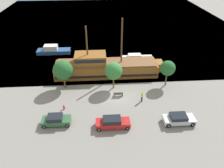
# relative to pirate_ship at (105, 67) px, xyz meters

# --- Properties ---
(ground_plane) EXTENTS (160.00, 160.00, 0.00)m
(ground_plane) POSITION_rel_pirate_ship_xyz_m (1.80, -7.66, -1.59)
(ground_plane) COLOR gray
(water_surface) EXTENTS (80.00, 80.00, 0.00)m
(water_surface) POSITION_rel_pirate_ship_xyz_m (1.80, 36.34, -1.59)
(water_surface) COLOR #33566B
(water_surface) RESTS_ON ground
(pirate_ship) EXTENTS (20.71, 4.72, 10.85)m
(pirate_ship) POSITION_rel_pirate_ship_xyz_m (0.00, 0.00, 0.00)
(pirate_ship) COLOR brown
(pirate_ship) RESTS_ON water_surface
(moored_boat_dockside) EXTENTS (6.84, 1.99, 1.51)m
(moored_boat_dockside) POSITION_rel_pirate_ship_xyz_m (7.10, 5.55, -1.01)
(moored_boat_dockside) COLOR silver
(moored_boat_dockside) RESTS_ON water_surface
(moored_boat_outer) EXTENTS (7.59, 2.48, 1.93)m
(moored_boat_outer) POSITION_rel_pirate_ship_xyz_m (-11.68, 10.88, -0.89)
(moored_boat_outer) COLOR navy
(moored_boat_outer) RESTS_ON water_surface
(parked_car_curb_front) EXTENTS (3.94, 1.81, 1.46)m
(parked_car_curb_front) POSITION_rel_pirate_ship_xyz_m (-7.32, -13.79, -0.88)
(parked_car_curb_front) COLOR #2D5B38
(parked_car_curb_front) RESTS_ON ground_plane
(parked_car_curb_mid) EXTENTS (4.37, 1.95, 1.40)m
(parked_car_curb_mid) POSITION_rel_pirate_ship_xyz_m (9.79, -14.69, -0.88)
(parked_car_curb_mid) COLOR #B7BCC6
(parked_car_curb_mid) RESTS_ON ground_plane
(parked_car_curb_rear) EXTENTS (4.70, 1.79, 1.51)m
(parked_car_curb_rear) POSITION_rel_pirate_ship_xyz_m (0.50, -14.84, -0.85)
(parked_car_curb_rear) COLOR #B21E1E
(parked_car_curb_rear) RESTS_ON ground_plane
(fire_hydrant) EXTENTS (0.42, 0.25, 0.76)m
(fire_hydrant) POSITION_rel_pirate_ship_xyz_m (-6.65, -10.50, -1.18)
(fire_hydrant) COLOR red
(fire_hydrant) RESTS_ON ground_plane
(bench_promenade_east) EXTENTS (1.51, 0.45, 0.85)m
(bench_promenade_east) POSITION_rel_pirate_ship_xyz_m (1.94, -7.65, -1.17)
(bench_promenade_east) COLOR #4C4742
(bench_promenade_east) RESTS_ON ground_plane
(pedestrian_walking_near) EXTENTS (0.32, 0.32, 1.77)m
(pedestrian_walking_near) POSITION_rel_pirate_ship_xyz_m (5.57, -9.27, -0.69)
(pedestrian_walking_near) COLOR #232838
(pedestrian_walking_near) RESTS_ON ground_plane
(tree_row_east) EXTENTS (3.36, 3.36, 5.16)m
(tree_row_east) POSITION_rel_pirate_ship_xyz_m (-7.19, -4.35, 1.88)
(tree_row_east) COLOR brown
(tree_row_east) RESTS_ON ground_plane
(tree_row_mideast) EXTENTS (3.01, 3.01, 4.90)m
(tree_row_mideast) POSITION_rel_pirate_ship_xyz_m (1.34, -5.05, 1.79)
(tree_row_mideast) COLOR brown
(tree_row_mideast) RESTS_ON ground_plane
(tree_row_midwest) EXTENTS (2.63, 2.63, 4.74)m
(tree_row_midwest) POSITION_rel_pirate_ship_xyz_m (10.71, -4.72, 1.81)
(tree_row_midwest) COLOR brown
(tree_row_midwest) RESTS_ON ground_plane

